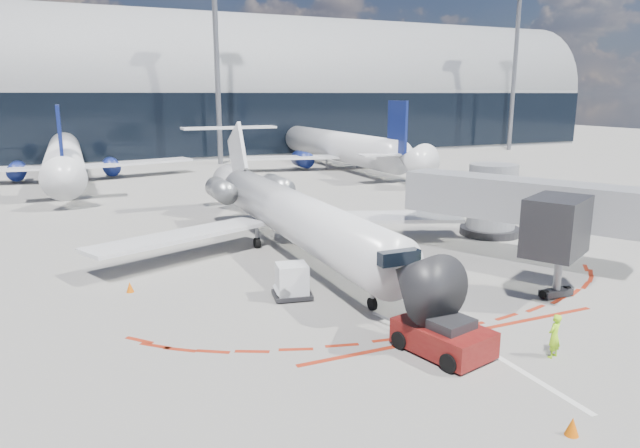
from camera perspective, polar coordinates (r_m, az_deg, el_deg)
name	(u,v)px	position (r m, az deg, el deg)	size (l,w,h in m)	color
ground	(337,259)	(33.10, 1.73, -3.52)	(260.00, 260.00, 0.00)	gray
apron_centerline	(323,250)	(34.84, 0.33, -2.66)	(0.25, 40.00, 0.01)	silver
apron_stop_bar	(460,334)	(23.82, 13.81, -10.59)	(14.00, 0.25, 0.01)	maroon
terminal_building	(161,99)	(94.65, -15.62, 11.93)	(150.00, 24.15, 24.00)	gray
jet_bridge	(510,204)	(35.30, 18.47, 1.87)	(10.03, 15.20, 4.90)	gray
light_mast_centre	(217,69)	(78.98, -10.25, 14.98)	(0.70, 0.70, 25.00)	slate
light_mast_east	(514,74)	(102.94, 18.85, 13.98)	(0.70, 0.70, 25.00)	slate
regional_jet	(288,211)	(34.30, -3.25, 1.27)	(23.77, 29.32, 7.34)	silver
pushback_tug	(443,337)	(21.85, 12.25, -10.94)	(3.00, 5.56, 1.42)	#5B0D0D
ramp_worker	(554,336)	(22.58, 22.39, -10.31)	(0.60, 0.39, 1.65)	#AAFF1A
uld_container	(292,281)	(26.73, -2.82, -5.75)	(1.97, 1.76, 1.64)	black
safety_cone_left	(130,287)	(29.10, -18.47, -6.00)	(0.37, 0.37, 0.51)	#D65804
safety_cone_right	(572,426)	(18.31, 23.91, -18.02)	(0.39, 0.39, 0.55)	#D65804
bg_airliner_0	(62,132)	(68.95, -24.41, 8.36)	(32.57, 34.48, 10.54)	silver
bg_airliner_1	(339,125)	(73.85, 1.91, 9.83)	(33.51, 35.48, 10.84)	silver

